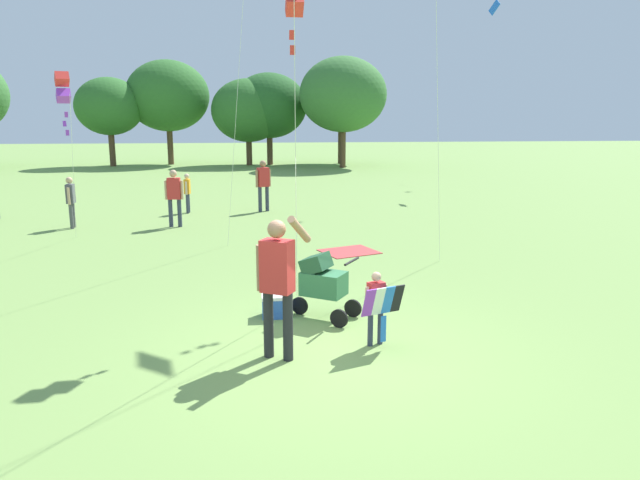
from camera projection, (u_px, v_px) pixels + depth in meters
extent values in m
plane|color=#75994C|center=(330.00, 355.00, 7.66)|extent=(120.00, 120.00, 0.00)
cylinder|color=brown|center=(112.00, 150.00, 35.63)|extent=(0.36, 0.36, 1.96)
ellipsoid|color=#2D6628|center=(109.00, 106.00, 35.08)|extent=(4.03, 3.63, 3.43)
cylinder|color=brown|center=(170.00, 147.00, 36.86)|extent=(0.36, 0.36, 2.19)
ellipsoid|color=#2D6628|center=(168.00, 96.00, 36.20)|extent=(5.11, 4.60, 4.35)
cylinder|color=brown|center=(249.00, 153.00, 36.41)|extent=(0.36, 0.36, 1.54)
ellipsoid|color=#2D6628|center=(248.00, 110.00, 35.87)|extent=(4.51, 4.06, 3.83)
cylinder|color=brown|center=(270.00, 151.00, 36.72)|extent=(0.36, 0.36, 1.76)
ellipsoid|color=#235623|center=(269.00, 106.00, 36.14)|extent=(4.68, 4.21, 3.98)
cylinder|color=brown|center=(343.00, 149.00, 34.72)|extent=(0.36, 0.36, 2.19)
ellipsoid|color=#387033|center=(343.00, 94.00, 34.06)|extent=(5.11, 4.60, 4.34)
cylinder|color=brown|center=(341.00, 145.00, 37.47)|extent=(0.36, 0.36, 2.31)
ellipsoid|color=#387033|center=(341.00, 96.00, 36.82)|extent=(4.87, 4.38, 4.14)
cylinder|color=#33384C|center=(380.00, 326.00, 7.98)|extent=(0.07, 0.07, 0.51)
cylinder|color=#33384C|center=(370.00, 328.00, 7.91)|extent=(0.07, 0.07, 0.51)
cube|color=red|center=(376.00, 296.00, 7.85)|extent=(0.26, 0.21, 0.38)
cylinder|color=tan|center=(385.00, 296.00, 7.92)|extent=(0.05, 0.05, 0.34)
cylinder|color=tan|center=(367.00, 299.00, 7.79)|extent=(0.05, 0.05, 0.34)
sphere|color=tan|center=(376.00, 277.00, 7.79)|extent=(0.13, 0.13, 0.13)
cube|color=black|center=(397.00, 298.00, 7.79)|extent=(0.19, 0.19, 0.40)
cube|color=blue|center=(388.00, 300.00, 7.73)|extent=(0.19, 0.19, 0.40)
cube|color=white|center=(378.00, 301.00, 7.66)|extent=(0.19, 0.19, 0.40)
cube|color=purple|center=(369.00, 303.00, 7.60)|extent=(0.19, 0.19, 0.40)
cube|color=blue|center=(383.00, 329.00, 7.76)|extent=(0.08, 0.04, 0.36)
cylinder|color=#232328|center=(268.00, 324.00, 7.52)|extent=(0.13, 0.13, 0.89)
cylinder|color=#232328|center=(288.00, 327.00, 7.41)|extent=(0.13, 0.13, 0.89)
cube|color=red|center=(277.00, 266.00, 7.30)|extent=(0.46, 0.40, 0.67)
cylinder|color=#A37556|center=(260.00, 268.00, 7.40)|extent=(0.10, 0.10, 0.59)
cylinder|color=#A37556|center=(300.00, 230.00, 7.24)|extent=(0.35, 0.52, 0.42)
sphere|color=#A37556|center=(277.00, 229.00, 7.20)|extent=(0.23, 0.23, 0.23)
cylinder|color=black|center=(300.00, 306.00, 9.18)|extent=(0.26, 0.18, 0.28)
cylinder|color=black|center=(339.00, 319.00, 8.61)|extent=(0.26, 0.18, 0.28)
cylinder|color=black|center=(353.00, 308.00, 9.06)|extent=(0.26, 0.18, 0.28)
cube|color=#337247|center=(324.00, 283.00, 8.91)|extent=(0.78, 0.72, 0.36)
cube|color=#235031|center=(316.00, 263.00, 8.91)|extent=(0.57, 0.57, 0.35)
cylinder|color=black|center=(352.00, 261.00, 8.63)|extent=(0.29, 0.43, 0.04)
cube|color=red|center=(294.00, 6.00, 8.67)|extent=(0.27, 0.32, 0.31)
cube|color=red|center=(292.00, 35.00, 8.77)|extent=(0.08, 0.04, 0.14)
cube|color=red|center=(293.00, 50.00, 8.80)|extent=(0.08, 0.03, 0.14)
cylinder|color=silver|center=(296.00, 170.00, 8.20)|extent=(0.15, 1.96, 4.65)
cylinder|color=silver|center=(239.00, 68.00, 12.55)|extent=(0.81, 1.49, 8.13)
cylinder|color=silver|center=(437.00, 59.00, 10.49)|extent=(1.23, 2.41, 8.13)
cube|color=red|center=(62.00, 79.00, 14.19)|extent=(0.44, 0.48, 0.36)
cube|color=purple|center=(63.00, 96.00, 14.28)|extent=(0.44, 0.48, 0.36)
cube|color=purple|center=(66.00, 115.00, 14.40)|extent=(0.09, 0.07, 0.14)
cube|color=purple|center=(65.00, 124.00, 14.42)|extent=(0.09, 0.08, 0.14)
cube|color=purple|center=(67.00, 133.00, 14.45)|extent=(0.08, 0.05, 0.14)
cylinder|color=silver|center=(73.00, 173.00, 13.57)|extent=(0.84, 2.32, 3.52)
cube|color=blue|center=(494.00, 7.00, 23.28)|extent=(0.24, 0.63, 0.66)
cylinder|color=#33384C|center=(189.00, 203.00, 18.76)|extent=(0.09, 0.09, 0.62)
cylinder|color=#33384C|center=(187.00, 204.00, 18.57)|extent=(0.09, 0.09, 0.62)
cube|color=orange|center=(187.00, 186.00, 18.55)|extent=(0.19, 0.28, 0.46)
cylinder|color=beige|center=(188.00, 187.00, 18.73)|extent=(0.07, 0.07, 0.41)
cylinder|color=beige|center=(186.00, 188.00, 18.40)|extent=(0.07, 0.07, 0.41)
sphere|color=beige|center=(187.00, 176.00, 18.49)|extent=(0.16, 0.16, 0.16)
cylinder|color=#4C4C51|center=(73.00, 215.00, 16.26)|extent=(0.10, 0.10, 0.70)
cylinder|color=#4C4C51|center=(71.00, 216.00, 16.05)|extent=(0.10, 0.10, 0.70)
cube|color=#4C4C56|center=(70.00, 194.00, 16.03)|extent=(0.20, 0.31, 0.52)
cylinder|color=tan|center=(72.00, 194.00, 16.22)|extent=(0.08, 0.08, 0.46)
cylinder|color=tan|center=(69.00, 196.00, 15.85)|extent=(0.08, 0.08, 0.46)
sphere|color=tan|center=(69.00, 180.00, 15.95)|extent=(0.18, 0.18, 0.18)
cylinder|color=#33384C|center=(267.00, 199.00, 19.01)|extent=(0.12, 0.12, 0.81)
cylinder|color=#33384C|center=(260.00, 199.00, 18.89)|extent=(0.12, 0.12, 0.81)
cube|color=red|center=(263.00, 177.00, 18.80)|extent=(0.41, 0.35, 0.61)
cylinder|color=#A37556|center=(269.00, 178.00, 18.92)|extent=(0.09, 0.09, 0.54)
cylinder|color=#A37556|center=(257.00, 179.00, 18.70)|extent=(0.09, 0.09, 0.54)
sphere|color=#A37556|center=(263.00, 164.00, 18.71)|extent=(0.21, 0.21, 0.21)
cylinder|color=#33384C|center=(171.00, 213.00, 16.31)|extent=(0.11, 0.11, 0.79)
cylinder|color=#33384C|center=(180.00, 213.00, 16.33)|extent=(0.11, 0.11, 0.79)
cube|color=red|center=(174.00, 189.00, 16.18)|extent=(0.35, 0.23, 0.59)
cylinder|color=tan|center=(166.00, 190.00, 16.17)|extent=(0.09, 0.09, 0.52)
cylinder|color=tan|center=(182.00, 190.00, 16.20)|extent=(0.09, 0.09, 0.52)
sphere|color=tan|center=(173.00, 173.00, 16.09)|extent=(0.20, 0.20, 0.20)
cube|color=#CC3D3D|center=(349.00, 252.00, 13.40)|extent=(1.46, 1.35, 0.02)
cube|color=#2D5BB7|center=(276.00, 307.00, 9.09)|extent=(0.44, 0.32, 0.30)
cube|color=white|center=(276.00, 296.00, 9.05)|extent=(0.45, 0.33, 0.05)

